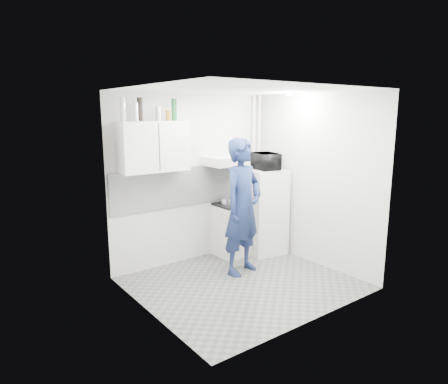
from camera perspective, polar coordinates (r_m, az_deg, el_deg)
floor at (r=5.66m, az=2.69°, el=-12.88°), size 2.80×2.80×0.00m
ceiling at (r=5.17m, az=2.97°, el=14.43°), size 2.80×2.80×0.00m
wall_back at (r=6.26m, az=-4.47°, el=1.92°), size 2.80×0.00×2.80m
wall_left at (r=4.52m, az=-11.01°, el=-1.90°), size 0.00×2.60×2.60m
wall_right at (r=6.24m, az=12.80°, el=1.63°), size 0.00×2.60×2.60m
person at (r=5.74m, az=2.68°, el=-2.13°), size 0.81×0.63×1.97m
stove at (r=6.59m, az=1.14°, el=-5.47°), size 0.52×0.52×0.83m
fridge at (r=6.67m, az=5.86°, el=-2.77°), size 0.68×0.68×1.41m
stove_top at (r=6.48m, az=1.16°, el=-1.81°), size 0.50×0.50×0.03m
saucepan at (r=6.45m, az=0.33°, el=-1.29°), size 0.18×0.18×0.10m
microwave at (r=6.52m, az=6.01°, el=4.40°), size 0.55×0.44×0.27m
bottle_a at (r=5.48m, az=-14.25°, el=11.35°), size 0.07×0.07×0.31m
bottle_b at (r=5.55m, az=-12.47°, el=11.09°), size 0.06×0.06×0.24m
bottle_c at (r=5.58m, az=-11.89°, el=11.48°), size 0.08×0.08×0.31m
canister_a at (r=5.70m, az=-9.40°, el=10.95°), size 0.08×0.08×0.19m
canister_b at (r=5.77m, az=-7.98°, el=10.73°), size 0.07×0.07×0.14m
bottle_e at (r=5.82m, az=-7.13°, el=11.59°), size 0.08×0.08×0.31m
upper_cabinet at (r=5.68m, az=-10.05°, el=6.41°), size 1.00×0.35×0.70m
range_hood at (r=6.27m, az=0.20°, el=4.46°), size 0.60×0.50×0.14m
backsplash at (r=6.27m, az=-4.39°, el=1.00°), size 2.74×0.03×0.60m
pipe_a at (r=6.97m, az=4.95°, el=2.87°), size 0.05×0.05×2.60m
pipe_b at (r=6.90m, az=4.21°, el=2.79°), size 0.04×0.04×2.60m
ceiling_spot_fixture at (r=6.00m, az=9.29°, el=13.58°), size 0.10×0.10×0.02m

